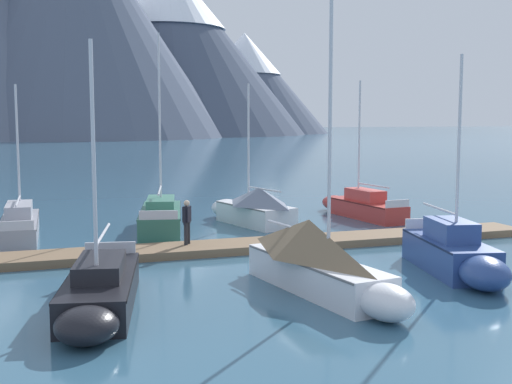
{
  "coord_description": "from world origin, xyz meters",
  "views": [
    {
      "loc": [
        -10.41,
        -19.21,
        5.03
      ],
      "look_at": [
        0.0,
        6.0,
        2.0
      ],
      "focal_mm": 46.17,
      "sensor_mm": 36.0,
      "label": 1
    }
  ],
  "objects_px": {
    "sailboat_second_berth": "(99,291)",
    "sailboat_outer_slip": "(456,254)",
    "sailboat_mid_dock_starboard": "(319,260)",
    "sailboat_end_of_dock": "(360,206)",
    "sailboat_far_berth": "(252,207)",
    "sailboat_mid_dock_port": "(161,216)",
    "person_on_dock": "(187,219)",
    "sailboat_nearest_berth": "(20,223)"
  },
  "relations": [
    {
      "from": "sailboat_end_of_dock",
      "to": "sailboat_outer_slip",
      "type": "bearing_deg",
      "value": -107.54
    },
    {
      "from": "sailboat_nearest_berth",
      "to": "person_on_dock",
      "type": "distance_m",
      "value": 8.37
    },
    {
      "from": "sailboat_second_berth",
      "to": "sailboat_far_berth",
      "type": "bearing_deg",
      "value": 52.56
    },
    {
      "from": "sailboat_far_berth",
      "to": "sailboat_end_of_dock",
      "type": "relative_size",
      "value": 0.96
    },
    {
      "from": "sailboat_nearest_berth",
      "to": "sailboat_outer_slip",
      "type": "relative_size",
      "value": 1.1
    },
    {
      "from": "sailboat_second_berth",
      "to": "sailboat_outer_slip",
      "type": "height_order",
      "value": "sailboat_outer_slip"
    },
    {
      "from": "sailboat_end_of_dock",
      "to": "sailboat_nearest_berth",
      "type": "bearing_deg",
      "value": 177.47
    },
    {
      "from": "sailboat_nearest_berth",
      "to": "person_on_dock",
      "type": "relative_size",
      "value": 4.61
    },
    {
      "from": "sailboat_nearest_berth",
      "to": "person_on_dock",
      "type": "bearing_deg",
      "value": -47.12
    },
    {
      "from": "sailboat_second_berth",
      "to": "sailboat_mid_dock_port",
      "type": "distance_m",
      "value": 12.83
    },
    {
      "from": "sailboat_mid_dock_starboard",
      "to": "sailboat_far_berth",
      "type": "xyz_separation_m",
      "value": [
        2.96,
        12.5,
        -0.15
      ]
    },
    {
      "from": "sailboat_nearest_berth",
      "to": "sailboat_second_berth",
      "type": "relative_size",
      "value": 1.12
    },
    {
      "from": "sailboat_far_berth",
      "to": "sailboat_outer_slip",
      "type": "relative_size",
      "value": 0.95
    },
    {
      "from": "sailboat_second_berth",
      "to": "sailboat_mid_dock_starboard",
      "type": "bearing_deg",
      "value": -4.89
    },
    {
      "from": "sailboat_mid_dock_port",
      "to": "sailboat_outer_slip",
      "type": "distance_m",
      "value": 13.87
    },
    {
      "from": "sailboat_outer_slip",
      "to": "sailboat_end_of_dock",
      "type": "xyz_separation_m",
      "value": [
        3.86,
        12.2,
        -0.1
      ]
    },
    {
      "from": "sailboat_far_berth",
      "to": "sailboat_end_of_dock",
      "type": "height_order",
      "value": "sailboat_end_of_dock"
    },
    {
      "from": "sailboat_mid_dock_starboard",
      "to": "sailboat_far_berth",
      "type": "relative_size",
      "value": 1.27
    },
    {
      "from": "sailboat_second_berth",
      "to": "sailboat_mid_dock_starboard",
      "type": "height_order",
      "value": "sailboat_mid_dock_starboard"
    },
    {
      "from": "sailboat_mid_dock_port",
      "to": "sailboat_mid_dock_starboard",
      "type": "bearing_deg",
      "value": -83.15
    },
    {
      "from": "person_on_dock",
      "to": "sailboat_far_berth",
      "type": "bearing_deg",
      "value": 48.09
    },
    {
      "from": "sailboat_mid_dock_starboard",
      "to": "sailboat_end_of_dock",
      "type": "height_order",
      "value": "sailboat_mid_dock_starboard"
    },
    {
      "from": "sailboat_second_berth",
      "to": "person_on_dock",
      "type": "relative_size",
      "value": 4.13
    },
    {
      "from": "sailboat_nearest_berth",
      "to": "sailboat_mid_dock_starboard",
      "type": "distance_m",
      "value": 15.24
    },
    {
      "from": "sailboat_nearest_berth",
      "to": "sailboat_end_of_dock",
      "type": "bearing_deg",
      "value": -2.53
    },
    {
      "from": "sailboat_nearest_berth",
      "to": "sailboat_mid_dock_port",
      "type": "bearing_deg",
      "value": -7.26
    },
    {
      "from": "sailboat_second_berth",
      "to": "person_on_dock",
      "type": "height_order",
      "value": "sailboat_second_berth"
    },
    {
      "from": "sailboat_mid_dock_port",
      "to": "sailboat_outer_slip",
      "type": "relative_size",
      "value": 1.25
    },
    {
      "from": "sailboat_second_berth",
      "to": "sailboat_far_berth",
      "type": "height_order",
      "value": "sailboat_second_berth"
    },
    {
      "from": "sailboat_nearest_berth",
      "to": "sailboat_outer_slip",
      "type": "height_order",
      "value": "sailboat_outer_slip"
    },
    {
      "from": "sailboat_mid_dock_port",
      "to": "sailboat_far_berth",
      "type": "distance_m",
      "value": 4.47
    },
    {
      "from": "sailboat_mid_dock_port",
      "to": "person_on_dock",
      "type": "distance_m",
      "value": 5.39
    },
    {
      "from": "sailboat_second_berth",
      "to": "sailboat_outer_slip",
      "type": "relative_size",
      "value": 0.99
    },
    {
      "from": "sailboat_mid_dock_starboard",
      "to": "sailboat_end_of_dock",
      "type": "relative_size",
      "value": 1.22
    },
    {
      "from": "sailboat_outer_slip",
      "to": "person_on_dock",
      "type": "relative_size",
      "value": 4.18
    },
    {
      "from": "sailboat_nearest_berth",
      "to": "sailboat_mid_dock_port",
      "type": "xyz_separation_m",
      "value": [
        6.04,
        -0.77,
        0.07
      ]
    },
    {
      "from": "sailboat_second_berth",
      "to": "sailboat_mid_dock_starboard",
      "type": "xyz_separation_m",
      "value": [
        6.2,
        -0.53,
        0.42
      ]
    },
    {
      "from": "sailboat_mid_dock_port",
      "to": "person_on_dock",
      "type": "relative_size",
      "value": 5.21
    },
    {
      "from": "sailboat_mid_dock_port",
      "to": "sailboat_mid_dock_starboard",
      "type": "distance_m",
      "value": 12.56
    },
    {
      "from": "sailboat_mid_dock_port",
      "to": "sailboat_far_berth",
      "type": "relative_size",
      "value": 1.31
    },
    {
      "from": "sailboat_end_of_dock",
      "to": "sailboat_second_berth",
      "type": "bearing_deg",
      "value": -141.8
    },
    {
      "from": "sailboat_mid_dock_starboard",
      "to": "person_on_dock",
      "type": "distance_m",
      "value": 7.37
    }
  ]
}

